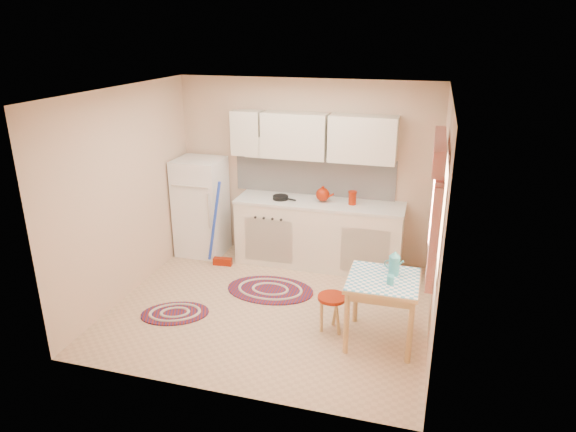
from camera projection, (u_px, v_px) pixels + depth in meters
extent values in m
plane|color=tan|center=(272.00, 306.00, 6.10)|extent=(3.60, 3.60, 0.00)
cube|color=silver|center=(269.00, 91.00, 5.24)|extent=(3.60, 3.20, 0.04)
cube|color=tan|center=(305.00, 171.00, 7.11)|extent=(3.60, 0.04, 2.50)
cube|color=tan|center=(212.00, 268.00, 4.22)|extent=(3.60, 0.04, 2.50)
cube|color=tan|center=(127.00, 194.00, 6.13)|extent=(0.04, 3.20, 2.50)
cube|color=tan|center=(439.00, 223.00, 5.21)|extent=(0.04, 3.20, 2.50)
cube|color=silver|center=(314.00, 175.00, 7.09)|extent=(2.25, 0.03, 0.55)
cube|color=silver|center=(312.00, 136.00, 6.76)|extent=(2.25, 0.33, 0.60)
cube|color=white|center=(440.00, 212.00, 4.61)|extent=(0.04, 0.85, 0.95)
cube|color=white|center=(201.00, 207.00, 7.36)|extent=(0.65, 0.60, 1.40)
cube|color=silver|center=(319.00, 235.00, 7.05)|extent=(2.25, 0.60, 0.88)
cube|color=silver|center=(319.00, 203.00, 6.89)|extent=(2.27, 0.62, 0.04)
cylinder|color=black|center=(281.00, 198.00, 6.97)|extent=(0.27, 0.27, 0.05)
cylinder|color=#8F1B05|center=(352.00, 199.00, 6.75)|extent=(0.13, 0.13, 0.16)
cube|color=tan|center=(381.00, 310.00, 5.31)|extent=(0.72, 0.72, 0.72)
cylinder|color=#8F1B05|center=(332.00, 313.00, 5.54)|extent=(0.37, 0.37, 0.42)
cylinder|color=teal|center=(390.00, 280.00, 5.06)|extent=(0.09, 0.09, 0.10)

